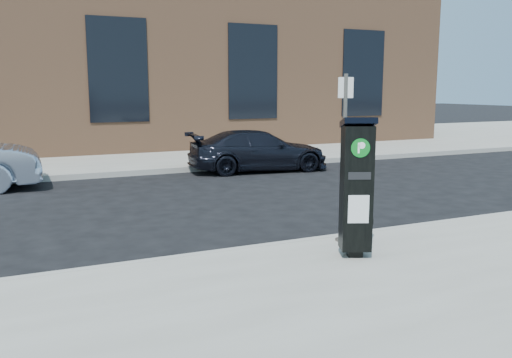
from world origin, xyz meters
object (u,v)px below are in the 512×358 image
car_dark (258,151)px  bike_rack (356,223)px  parking_kiosk (356,186)px  sign_pole (344,160)px

car_dark → bike_rack: bearing=172.2°
parking_kiosk → car_dark: size_ratio=0.46×
parking_kiosk → car_dark: (2.46, 8.40, -0.52)m
bike_rack → sign_pole: bearing=161.6°
bike_rack → car_dark: bearing=85.2°
parking_kiosk → bike_rack: parking_kiosk is taller
sign_pole → bike_rack: bearing=-3.2°
sign_pole → bike_rack: 0.97m
bike_rack → car_dark: 8.06m
parking_kiosk → bike_rack: (0.45, 0.60, -0.70)m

